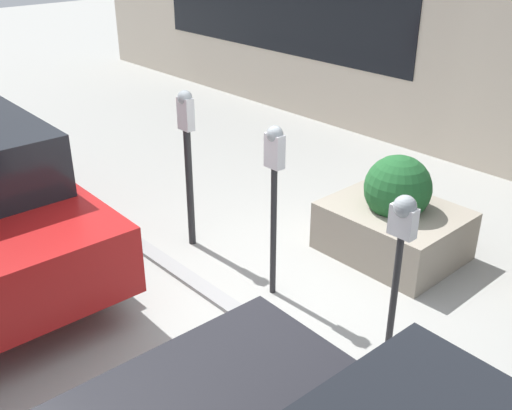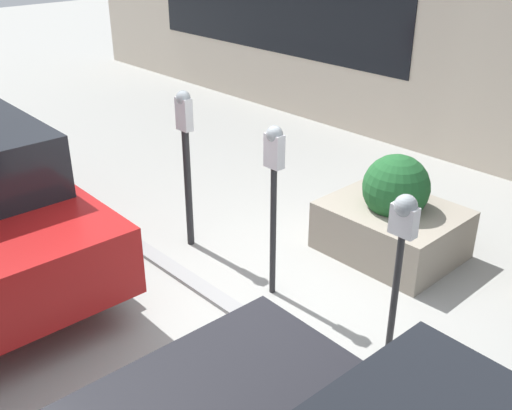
{
  "view_description": "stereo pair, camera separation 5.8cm",
  "coord_description": "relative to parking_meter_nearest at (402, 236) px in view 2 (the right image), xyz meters",
  "views": [
    {
      "loc": [
        -3.23,
        2.82,
        3.12
      ],
      "look_at": [
        0.0,
        -0.12,
        0.99
      ],
      "focal_mm": 42.0,
      "sensor_mm": 36.0,
      "label": 1
    },
    {
      "loc": [
        -3.19,
        2.87,
        3.12
      ],
      "look_at": [
        0.0,
        -0.12,
        0.99
      ],
      "focal_mm": 42.0,
      "sensor_mm": 36.0,
      "label": 2
    }
  ],
  "objects": [
    {
      "name": "parking_meter_nearest",
      "position": [
        0.0,
        0.0,
        0.0
      ],
      "size": [
        0.2,
        0.17,
        1.39
      ],
      "color": "#232326",
      "rests_on": "ground_plane"
    },
    {
      "name": "planter_box",
      "position": [
        0.94,
        -1.33,
        -0.68
      ],
      "size": [
        1.28,
        1.05,
        1.05
      ],
      "color": "gray",
      "rests_on": "ground_plane"
    },
    {
      "name": "curb_strip",
      "position": [
        1.19,
        0.5,
        -1.05
      ],
      "size": [
        19.0,
        0.16,
        0.04
      ],
      "color": "gray",
      "rests_on": "ground_plane"
    },
    {
      "name": "parking_meter_second",
      "position": [
        1.24,
        0.05,
        0.08
      ],
      "size": [
        0.16,
        0.14,
        1.59
      ],
      "color": "#232326",
      "rests_on": "ground_plane"
    },
    {
      "name": "ground_plane",
      "position": [
        1.19,
        0.42,
        -1.07
      ],
      "size": [
        40.0,
        40.0,
        0.0
      ],
      "primitive_type": "plane",
      "color": "#999993"
    },
    {
      "name": "parking_meter_middle",
      "position": [
        2.46,
        0.05,
        0.0
      ],
      "size": [
        0.16,
        0.14,
        1.64
      ],
      "color": "#232326",
      "rests_on": "ground_plane"
    }
  ]
}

